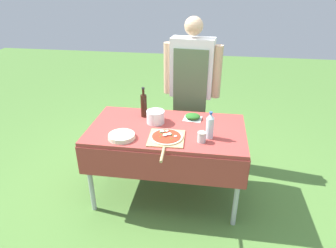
{
  "coord_description": "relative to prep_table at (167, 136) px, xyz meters",
  "views": [
    {
      "loc": [
        0.38,
        -2.46,
        2.08
      ],
      "look_at": [
        0.01,
        0.0,
        0.82
      ],
      "focal_mm": 32.0,
      "sensor_mm": 36.0,
      "label": 1
    }
  ],
  "objects": [
    {
      "name": "prep_table",
      "position": [
        0.0,
        0.0,
        0.0
      ],
      "size": [
        1.48,
        0.82,
        0.78
      ],
      "color": "#A83D38",
      "rests_on": "ground"
    },
    {
      "name": "water_bottle",
      "position": [
        0.4,
        -0.13,
        0.2
      ],
      "size": [
        0.07,
        0.07,
        0.25
      ],
      "color": "silver",
      "rests_on": "prep_table"
    },
    {
      "name": "person_cook",
      "position": [
        0.17,
        0.69,
        0.31
      ],
      "size": [
        0.63,
        0.25,
        1.69
      ],
      "rotation": [
        0.0,
        0.0,
        3.04
      ],
      "color": "#333D56",
      "rests_on": "ground"
    },
    {
      "name": "mixing_tub",
      "position": [
        -0.12,
        0.09,
        0.15
      ],
      "size": [
        0.17,
        0.17,
        0.12
      ],
      "primitive_type": "cylinder",
      "color": "silver",
      "rests_on": "prep_table"
    },
    {
      "name": "ground_plane",
      "position": [
        0.0,
        0.0,
        -0.69
      ],
      "size": [
        12.0,
        12.0,
        0.0
      ],
      "primitive_type": "plane",
      "color": "#517F38"
    },
    {
      "name": "plate_stack",
      "position": [
        -0.36,
        -0.26,
        0.11
      ],
      "size": [
        0.24,
        0.24,
        0.04
      ],
      "color": "beige",
      "rests_on": "prep_table"
    },
    {
      "name": "pizza_on_peel",
      "position": [
        0.03,
        -0.22,
        0.1
      ],
      "size": [
        0.32,
        0.53,
        0.05
      ],
      "rotation": [
        0.0,
        0.0,
        0.04
      ],
      "color": "tan",
      "rests_on": "prep_table"
    },
    {
      "name": "sauce_jar",
      "position": [
        0.34,
        -0.21,
        0.13
      ],
      "size": [
        0.08,
        0.08,
        0.09
      ],
      "color": "silver",
      "rests_on": "prep_table"
    },
    {
      "name": "herb_container",
      "position": [
        0.23,
        0.22,
        0.11
      ],
      "size": [
        0.19,
        0.17,
        0.06
      ],
      "rotation": [
        0.0,
        0.0,
        -0.1
      ],
      "color": "silver",
      "rests_on": "prep_table"
    },
    {
      "name": "oil_bottle",
      "position": [
        -0.27,
        0.21,
        0.21
      ],
      "size": [
        0.06,
        0.06,
        0.31
      ],
      "color": "black",
      "rests_on": "prep_table"
    }
  ]
}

